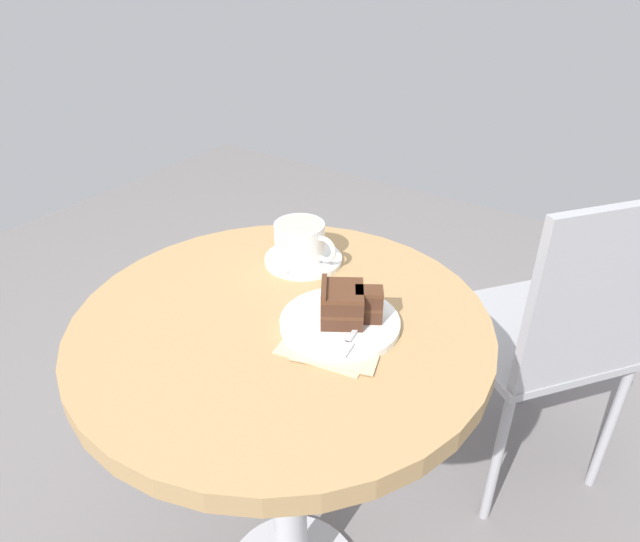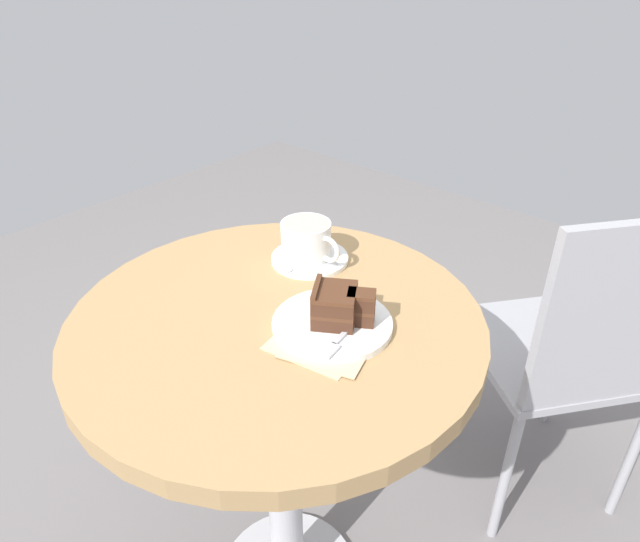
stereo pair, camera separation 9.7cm
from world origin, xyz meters
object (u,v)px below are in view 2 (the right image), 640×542
at_px(saucer, 310,258).
at_px(cafe_chair, 580,345).
at_px(teaspoon, 302,267).
at_px(napkin, 324,342).
at_px(cake_slice, 338,305).
at_px(fork, 340,338).
at_px(cake_plate, 332,324).
at_px(coffee_cup, 307,240).

distance_m(saucer, cafe_chair, 0.63).
bearing_deg(teaspoon, napkin, 88.56).
bearing_deg(cake_slice, teaspoon, 151.34).
relative_size(saucer, napkin, 0.84).
bearing_deg(fork, saucer, -137.12).
xyz_separation_m(cake_plate, cafe_chair, (0.25, 0.54, -0.24)).
relative_size(cake_slice, fork, 0.78).
distance_m(saucer, cake_plate, 0.21).
bearing_deg(cake_slice, cafe_chair, 65.49).
relative_size(cake_plate, fork, 1.39).
xyz_separation_m(coffee_cup, cake_plate, (0.17, -0.13, -0.04)).
bearing_deg(teaspoon, cafe_chair, 175.47).
xyz_separation_m(fork, cafe_chair, (0.21, 0.57, -0.25)).
xyz_separation_m(saucer, teaspoon, (0.02, -0.04, 0.01)).
relative_size(teaspoon, cafe_chair, 0.10).
height_order(saucer, coffee_cup, coffee_cup).
height_order(cake_plate, napkin, cake_plate).
xyz_separation_m(coffee_cup, cafe_chair, (0.42, 0.42, -0.28)).
xyz_separation_m(saucer, napkin, (0.18, -0.17, -0.00)).
height_order(cake_slice, cafe_chair, cafe_chair).
xyz_separation_m(teaspoon, cake_plate, (0.15, -0.09, -0.01)).
bearing_deg(coffee_cup, cake_plate, -37.18).
distance_m(coffee_cup, cafe_chair, 0.65).
distance_m(napkin, cafe_chair, 0.67).
relative_size(teaspoon, fork, 0.62).
bearing_deg(coffee_cup, napkin, -41.97).
bearing_deg(cake_slice, fork, -46.38).
xyz_separation_m(teaspoon, fork, (0.19, -0.12, 0.00)).
distance_m(cake_plate, fork, 0.05).
xyz_separation_m(teaspoon, cafe_chair, (0.40, 0.45, -0.24)).
xyz_separation_m(coffee_cup, cake_slice, (0.17, -0.12, -0.01)).
height_order(teaspoon, cafe_chair, cafe_chair).
height_order(saucer, napkin, saucer).
xyz_separation_m(saucer, coffee_cup, (-0.00, -0.01, 0.04)).
bearing_deg(napkin, teaspoon, 141.74).
relative_size(coffee_cup, teaspoon, 1.47).
distance_m(saucer, napkin, 0.25).
bearing_deg(teaspoon, coffee_cup, -114.08).
height_order(coffee_cup, cake_plate, coffee_cup).
xyz_separation_m(cake_plate, napkin, (0.02, -0.04, -0.00)).
height_order(cake_plate, cake_slice, cake_slice).
bearing_deg(saucer, cake_plate, -38.75).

